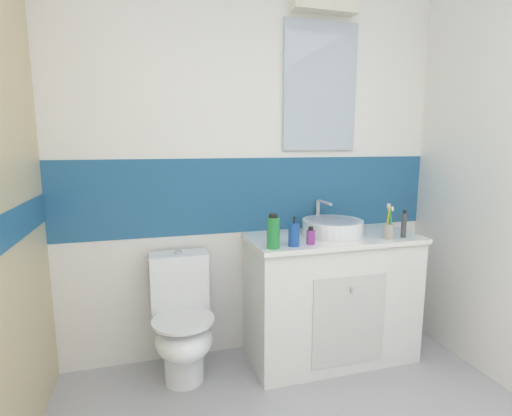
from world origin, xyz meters
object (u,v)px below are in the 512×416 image
Objects in this scene: sink_basin at (332,227)px; perfume_flask_small at (311,236)px; soap_dispenser at (294,234)px; toilet at (182,323)px; mouthwash_bottle at (273,232)px; toothpaste_tube_upright at (404,225)px; toothbrush_cup at (389,229)px.

perfume_flask_small is at bearing -141.90° from sink_basin.
sink_basin reaches higher than soap_dispenser.
soap_dispenser is (0.65, -0.20, 0.56)m from toilet.
soap_dispenser is 0.13m from mouthwash_bottle.
toothpaste_tube_upright is at bearing -0.34° from perfume_flask_small.
perfume_flask_small is at bearing 179.34° from toothbrush_cup.
soap_dispenser is 1.00× the size of toothpaste_tube_upright.
mouthwash_bottle is at bearing -179.06° from toothbrush_cup.
toilet is 3.44× the size of toothbrush_cup.
perfume_flask_small is at bearing 179.66° from toothpaste_tube_upright.
toothbrush_cup is 0.53m from perfume_flask_small.
toothpaste_tube_upright is (0.11, 0.00, 0.02)m from toothbrush_cup.
soap_dispenser is (-0.35, -0.19, 0.01)m from sink_basin.
toothbrush_cup is (1.29, -0.20, 0.55)m from toilet.
mouthwash_bottle reaches higher than toothpaste_tube_upright.
perfume_flask_small is at bearing -14.16° from toilet.
sink_basin is 0.30m from perfume_flask_small.
toilet is (-0.99, 0.01, -0.54)m from sink_basin.
mouthwash_bottle is at bearing -22.18° from toilet.
sink_basin is 0.45m from toothpaste_tube_upright.
perfume_flask_small is (0.76, -0.19, 0.54)m from toilet.
soap_dispenser reaches higher than toilet.
perfume_flask_small is (-0.24, -0.19, -0.00)m from sink_basin.
toothbrush_cup reaches higher than toothpaste_tube_upright.
toothbrush_cup is at bearing -178.82° from toothpaste_tube_upright.
sink_basin is at bearing 155.17° from toothpaste_tube_upright.
mouthwash_bottle is (-0.77, -0.01, 0.03)m from toothbrush_cup.
sink_basin is 0.57× the size of toilet.
mouthwash_bottle is at bearing -179.03° from toothpaste_tube_upright.
toothpaste_tube_upright is at bearing 1.18° from toothbrush_cup.
toilet is 7.32× the size of perfume_flask_small.
soap_dispenser is 0.11m from perfume_flask_small.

